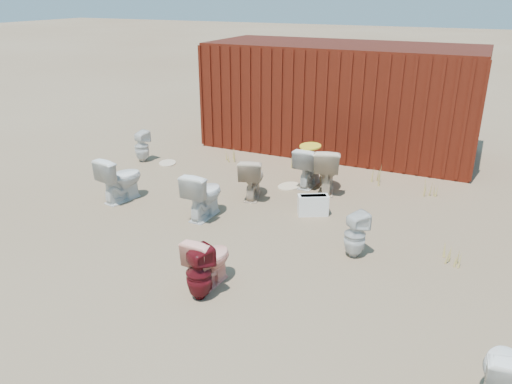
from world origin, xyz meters
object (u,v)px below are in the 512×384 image
at_px(toilet_front_a, 121,178).
at_px(toilet_back_yellowlid, 310,166).
at_px(toilet_back_beige_right, 327,169).
at_px(toilet_back_e, 355,235).
at_px(toilet_front_pink, 209,260).
at_px(loose_tank, 313,205).
at_px(toilet_front_e, 506,378).
at_px(toilet_back_beige_left, 252,177).
at_px(toilet_front_maroon, 199,273).
at_px(toilet_back_a, 142,146).
at_px(shipping_container, 341,98).
at_px(toilet_front_c, 204,194).

relative_size(toilet_front_a, toilet_back_yellowlid, 1.05).
relative_size(toilet_back_beige_right, toilet_back_e, 1.26).
height_order(toilet_front_pink, toilet_back_yellowlid, toilet_back_yellowlid).
height_order(toilet_front_a, loose_tank, toilet_front_a).
distance_m(toilet_front_e, toilet_back_beige_left, 5.48).
xyz_separation_m(toilet_front_maroon, toilet_back_a, (-3.87, 4.00, -0.01)).
bearing_deg(toilet_front_maroon, toilet_front_a, -11.95).
relative_size(toilet_front_e, toilet_back_a, 1.16).
bearing_deg(shipping_container, toilet_front_maroon, -87.72).
bearing_deg(toilet_back_e, toilet_back_beige_left, 9.02).
relative_size(toilet_front_a, loose_tank, 1.63).
bearing_deg(toilet_back_beige_left, toilet_front_maroon, 87.68).
height_order(toilet_front_maroon, toilet_back_e, toilet_front_maroon).
height_order(toilet_front_pink, toilet_front_maroon, toilet_front_pink).
xyz_separation_m(toilet_front_a, toilet_back_beige_left, (2.05, 1.11, -0.03)).
distance_m(toilet_front_pink, loose_tank, 2.63).
relative_size(toilet_back_beige_right, loose_tank, 1.68).
bearing_deg(toilet_front_pink, toilet_back_a, -39.00).
distance_m(toilet_front_maroon, toilet_back_beige_right, 4.05).
distance_m(toilet_back_beige_left, toilet_back_beige_right, 1.42).
bearing_deg(toilet_front_c, toilet_back_beige_right, -125.77).
bearing_deg(toilet_back_yellowlid, toilet_front_a, 40.09).
distance_m(toilet_front_a, toilet_front_c, 1.70).
relative_size(toilet_front_pink, toilet_back_yellowlid, 0.90).
bearing_deg(toilet_front_pink, loose_tank, -96.02).
height_order(toilet_front_a, toilet_front_maroon, toilet_front_a).
height_order(toilet_front_c, toilet_back_e, toilet_front_c).
bearing_deg(toilet_front_pink, toilet_back_yellowlid, -84.82).
bearing_deg(toilet_back_beige_right, toilet_front_pink, 69.87).
relative_size(toilet_front_pink, toilet_back_beige_left, 0.93).
xyz_separation_m(toilet_front_maroon, toilet_front_e, (3.33, -0.42, 0.05)).
height_order(toilet_back_beige_right, toilet_back_yellowlid, toilet_back_beige_right).
xyz_separation_m(toilet_back_e, loose_tank, (-0.98, 1.09, -0.16)).
height_order(toilet_back_yellowlid, toilet_back_e, toilet_back_yellowlid).
height_order(toilet_back_a, toilet_back_beige_right, toilet_back_beige_right).
distance_m(shipping_container, toilet_back_e, 5.32).
height_order(shipping_container, toilet_front_pink, shipping_container).
distance_m(toilet_back_beige_right, toilet_back_yellowlid, 0.40).
height_order(toilet_front_e, toilet_back_beige_left, toilet_front_e).
distance_m(shipping_container, toilet_front_c, 4.86).
bearing_deg(toilet_back_beige_left, loose_tank, 150.97).
bearing_deg(toilet_front_e, toilet_back_e, -53.86).
height_order(toilet_front_a, toilet_front_e, toilet_front_a).
bearing_deg(toilet_front_maroon, toilet_back_a, -22.00).
xyz_separation_m(shipping_container, toilet_back_beige_right, (0.58, -2.74, -0.78)).
height_order(shipping_container, toilet_front_maroon, shipping_container).
height_order(toilet_front_pink, toilet_front_e, toilet_front_e).
relative_size(toilet_front_maroon, toilet_back_a, 1.02).
distance_m(toilet_front_a, toilet_back_e, 4.29).
bearing_deg(toilet_back_yellowlid, toilet_front_pink, 93.45).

